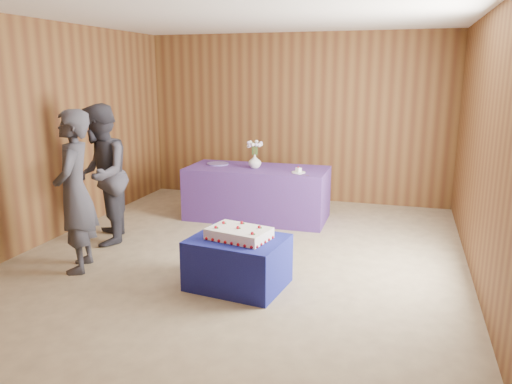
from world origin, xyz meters
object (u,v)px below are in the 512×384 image
at_px(cake_table, 238,262).
at_px(vase, 255,161).
at_px(serving_table, 257,193).
at_px(guest_left, 75,192).
at_px(guest_right, 101,175).
at_px(sheet_cake, 239,233).

bearing_deg(cake_table, vase, 110.53).
bearing_deg(serving_table, cake_table, -78.51).
bearing_deg(serving_table, guest_left, -118.40).
bearing_deg(cake_table, serving_table, 109.72).
relative_size(serving_table, guest_left, 1.16).
bearing_deg(guest_left, guest_right, 173.47).
height_order(sheet_cake, guest_right, guest_right).
bearing_deg(cake_table, sheet_cake, -15.75).
bearing_deg(guest_right, sheet_cake, 41.56).
relative_size(vase, guest_right, 0.11).
relative_size(cake_table, serving_table, 0.45).
height_order(sheet_cake, vase, vase).
relative_size(sheet_cake, guest_left, 0.39).
distance_m(serving_table, vase, 0.47).
height_order(serving_table, guest_right, guest_right).
height_order(serving_table, guest_left, guest_left).
xyz_separation_m(sheet_cake, vase, (-0.55, 2.32, 0.29)).
relative_size(sheet_cake, vase, 3.53).
bearing_deg(guest_right, cake_table, 41.58).
bearing_deg(guest_left, serving_table, 129.24).
relative_size(serving_table, sheet_cake, 2.96).
xyz_separation_m(guest_left, guest_right, (-0.25, 0.85, 0.00)).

